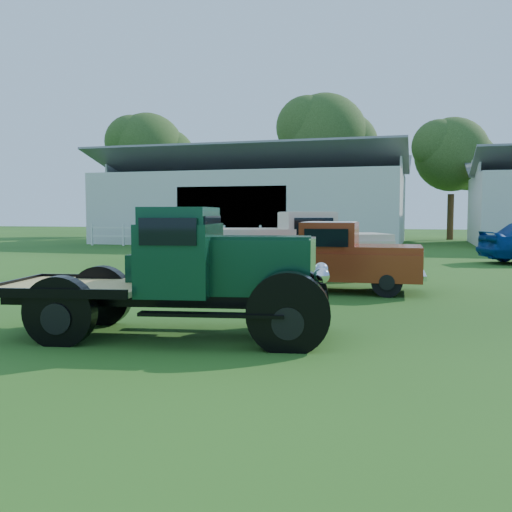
% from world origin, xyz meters
% --- Properties ---
extents(ground, '(120.00, 120.00, 0.00)m').
position_xyz_m(ground, '(0.00, 0.00, 0.00)').
color(ground, '#1B3E12').
extents(shed_left, '(18.80, 10.20, 5.60)m').
position_xyz_m(shed_left, '(-7.00, 26.00, 2.80)').
color(shed_left, '#B9BAB4').
rests_on(shed_left, ground).
extents(fence_rail, '(14.20, 0.16, 1.20)m').
position_xyz_m(fence_rail, '(-8.00, 20.00, 0.60)').
color(fence_rail, white).
rests_on(fence_rail, ground).
extents(tree_a, '(6.30, 6.30, 10.50)m').
position_xyz_m(tree_a, '(-18.00, 33.00, 5.25)').
color(tree_a, '#213B13').
rests_on(tree_a, ground).
extents(tree_b, '(6.90, 6.90, 11.50)m').
position_xyz_m(tree_b, '(-4.00, 34.00, 5.75)').
color(tree_b, '#213B13').
rests_on(tree_b, ground).
extents(tree_c, '(5.40, 5.40, 9.00)m').
position_xyz_m(tree_c, '(5.00, 33.00, 4.50)').
color(tree_c, '#213B13').
rests_on(tree_c, ground).
extents(vintage_flatbed, '(5.07, 2.71, 1.90)m').
position_xyz_m(vintage_flatbed, '(-0.43, -0.94, 0.95)').
color(vintage_flatbed, '#0D3925').
rests_on(vintage_flatbed, ground).
extents(red_pickup, '(4.56, 1.90, 1.64)m').
position_xyz_m(red_pickup, '(0.93, 4.60, 0.82)').
color(red_pickup, maroon).
rests_on(red_pickup, ground).
extents(white_pickup, '(5.32, 3.81, 1.82)m').
position_xyz_m(white_pickup, '(-0.16, 7.24, 0.91)').
color(white_pickup, beige).
rests_on(white_pickup, ground).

